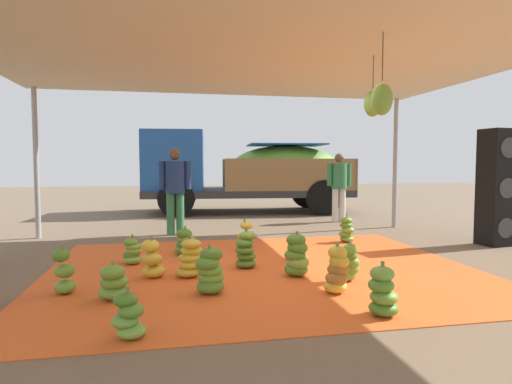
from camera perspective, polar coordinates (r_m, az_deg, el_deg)
The scene contains 23 objects.
ground_plane at distance 8.99m, azimuth -3.13°, elevation -5.62°, with size 40.00×40.00×0.00m, color brown.
tarp_orange at distance 6.09m, azimuth 0.90°, elevation -10.14°, with size 5.81×4.73×0.01m, color #E05B23.
tent_canopy at distance 5.99m, azimuth 1.27°, elevation 17.62°, with size 8.00×7.00×2.99m.
banana_bunch_0 at distance 7.04m, azimuth -9.35°, elevation -6.59°, with size 0.43×0.41×0.46m.
banana_bunch_1 at distance 4.98m, azimuth -6.09°, elevation -10.41°, with size 0.42×0.42×0.55m.
banana_bunch_2 at distance 8.21m, azimuth 11.85°, elevation -5.00°, with size 0.38×0.36×0.52m.
banana_bunch_3 at distance 5.69m, azimuth 5.37°, elevation -8.43°, with size 0.42×0.42×0.59m.
banana_bunch_4 at distance 4.98m, azimuth -18.26°, elevation -11.35°, with size 0.42×0.43×0.43m.
banana_bunch_5 at distance 6.63m, azimuth 5.36°, elevation -7.49°, with size 0.39×0.38×0.41m.
banana_bunch_6 at distance 3.92m, azimuth -16.47°, elevation -15.53°, with size 0.38×0.35×0.44m.
banana_bunch_7 at distance 4.43m, azimuth 16.37°, elevation -12.63°, with size 0.38×0.38×0.53m.
banana_bunch_8 at distance 5.38m, azimuth -24.03°, elevation -9.72°, with size 0.33×0.32×0.56m.
banana_bunch_9 at distance 5.04m, azimuth 10.65°, elevation -10.21°, with size 0.38×0.37×0.57m.
banana_bunch_10 at distance 5.72m, azimuth -8.69°, elevation -8.71°, with size 0.41×0.42×0.54m.
banana_bunch_11 at distance 7.20m, azimuth -1.38°, elevation -6.07°, with size 0.37×0.36×0.55m.
banana_bunch_12 at distance 5.74m, azimuth -13.52°, elevation -8.74°, with size 0.40×0.42×0.53m.
banana_bunch_13 at distance 6.11m, azimuth -1.38°, elevation -7.75°, with size 0.41×0.42×0.57m.
banana_bunch_14 at distance 6.59m, azimuth -16.00°, elevation -7.58°, with size 0.36×0.35×0.43m.
banana_bunch_15 at distance 5.57m, azimuth 12.24°, elevation -9.18°, with size 0.34×0.32×0.51m.
cargo_truck_main at distance 12.99m, azimuth -1.66°, elevation 2.86°, with size 6.22×2.80×2.40m.
worker_0 at distance 11.01m, azimuth 10.90°, elevation 1.31°, with size 0.63×0.38×1.72m.
worker_1 at distance 8.99m, azimuth -10.63°, elevation 0.96°, with size 0.65×0.40×1.77m.
speaker_stack at distance 8.87m, azimuth 29.23°, elevation 0.54°, with size 0.60×0.52×2.08m.
Camera 1 is at (-1.24, -5.78, 1.48)m, focal length 30.33 mm.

